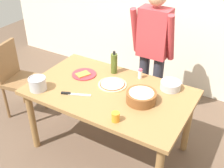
% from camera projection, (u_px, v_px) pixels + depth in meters
% --- Properties ---
extents(ground, '(8.00, 8.00, 0.00)m').
position_uv_depth(ground, '(110.00, 147.00, 3.17)').
color(ground, brown).
extents(dining_table, '(1.60, 0.96, 0.76)m').
position_uv_depth(dining_table, '(109.00, 98.00, 2.82)').
color(dining_table, olive).
rests_on(dining_table, ground).
extents(person_cook, '(0.49, 0.25, 1.62)m').
position_uv_depth(person_cook, '(153.00, 48.00, 3.17)').
color(person_cook, '#2D2D38').
rests_on(person_cook, ground).
extents(chair_wooden_left, '(0.47, 0.47, 0.95)m').
position_uv_depth(chair_wooden_left, '(17.00, 76.00, 3.44)').
color(chair_wooden_left, brown).
rests_on(chair_wooden_left, ground).
extents(pizza_raw_on_board, '(0.29, 0.29, 0.02)m').
position_uv_depth(pizza_raw_on_board, '(112.00, 84.00, 2.85)').
color(pizza_raw_on_board, beige).
rests_on(pizza_raw_on_board, dining_table).
extents(plate_with_slice, '(0.26, 0.26, 0.02)m').
position_uv_depth(plate_with_slice, '(84.00, 74.00, 3.02)').
color(plate_with_slice, red).
rests_on(plate_with_slice, dining_table).
extents(popcorn_bowl, '(0.28, 0.28, 0.11)m').
position_uv_depth(popcorn_bowl, '(141.00, 96.00, 2.58)').
color(popcorn_bowl, brown).
rests_on(popcorn_bowl, dining_table).
extents(mixing_bowl_steel, '(0.20, 0.20, 0.08)m').
position_uv_depth(mixing_bowl_steel, '(170.00, 85.00, 2.78)').
color(mixing_bowl_steel, '#B7B7BC').
rests_on(mixing_bowl_steel, dining_table).
extents(olive_oil_bottle, '(0.07, 0.07, 0.26)m').
position_uv_depth(olive_oil_bottle, '(114.00, 63.00, 3.01)').
color(olive_oil_bottle, '#47561E').
rests_on(olive_oil_bottle, dining_table).
extents(steel_pot, '(0.17, 0.17, 0.13)m').
position_uv_depth(steel_pot, '(38.00, 84.00, 2.76)').
color(steel_pot, '#B7B7BC').
rests_on(steel_pot, dining_table).
extents(cup_orange, '(0.07, 0.07, 0.08)m').
position_uv_depth(cup_orange, '(116.00, 117.00, 2.36)').
color(cup_orange, orange).
rests_on(cup_orange, dining_table).
extents(salt_shaker, '(0.04, 0.04, 0.11)m').
position_uv_depth(salt_shaker, '(140.00, 74.00, 2.94)').
color(salt_shaker, white).
rests_on(salt_shaker, dining_table).
extents(chef_knife, '(0.28, 0.14, 0.02)m').
position_uv_depth(chef_knife, '(72.00, 94.00, 2.71)').
color(chef_knife, silver).
rests_on(chef_knife, dining_table).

